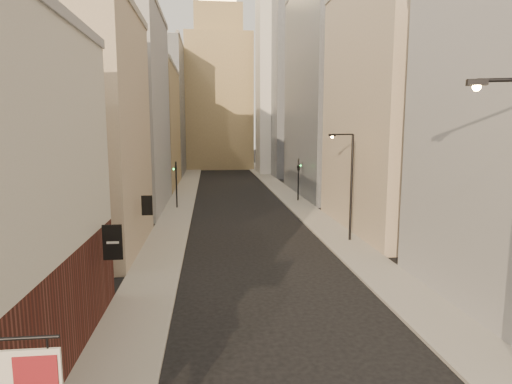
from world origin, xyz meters
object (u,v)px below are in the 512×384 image
(white_tower, at_px, (279,75))
(traffic_light_left, at_px, (176,174))
(clock_tower, at_px, (219,87))
(traffic_light_right, at_px, (298,170))
(streetlamp_mid, at_px, (349,181))

(white_tower, distance_m, traffic_light_left, 43.11)
(clock_tower, relative_size, traffic_light_left, 8.98)
(traffic_light_left, distance_m, traffic_light_right, 14.04)
(streetlamp_mid, distance_m, traffic_light_right, 18.31)
(clock_tower, relative_size, streetlamp_mid, 5.62)
(white_tower, height_order, traffic_light_left, white_tower)
(streetlamp_mid, xyz_separation_m, traffic_light_left, (-13.58, 15.09, -0.89))
(clock_tower, relative_size, white_tower, 1.08)
(clock_tower, height_order, white_tower, clock_tower)
(white_tower, height_order, streetlamp_mid, white_tower)
(clock_tower, bearing_deg, white_tower, -51.84)
(clock_tower, relative_size, traffic_light_right, 8.98)
(clock_tower, height_order, streetlamp_mid, clock_tower)
(clock_tower, bearing_deg, traffic_light_left, -96.43)
(clock_tower, distance_m, traffic_light_right, 50.24)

